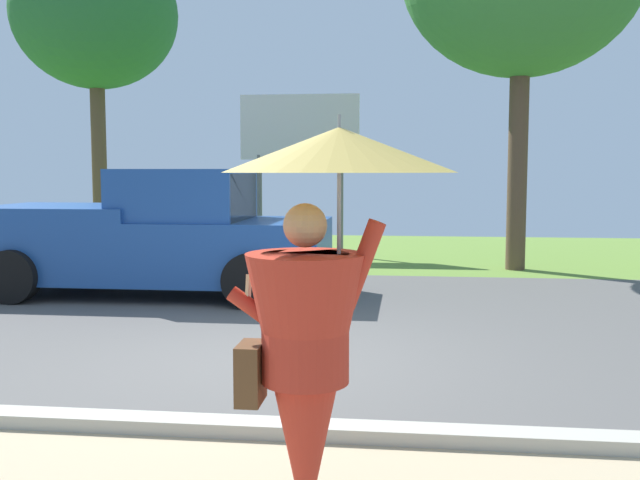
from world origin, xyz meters
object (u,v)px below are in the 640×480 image
at_px(roadside_billboard, 300,139).
at_px(tree_left_far, 95,15).
at_px(monk_pedestrian, 315,311).
at_px(pickup_truck, 155,237).

bearing_deg(roadside_billboard, tree_left_far, 164.80).
height_order(monk_pedestrian, pickup_truck, monk_pedestrian).
bearing_deg(roadside_billboard, pickup_truck, -104.81).
height_order(roadside_billboard, tree_left_far, tree_left_far).
height_order(monk_pedestrian, tree_left_far, tree_left_far).
xyz_separation_m(monk_pedestrian, tree_left_far, (-7.09, 13.73, 4.43)).
height_order(monk_pedestrian, roadside_billboard, roadside_billboard).
bearing_deg(roadside_billboard, monk_pedestrian, -81.20).
xyz_separation_m(pickup_truck, tree_left_far, (-3.78, 6.72, 4.72)).
relative_size(monk_pedestrian, tree_left_far, 0.29).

